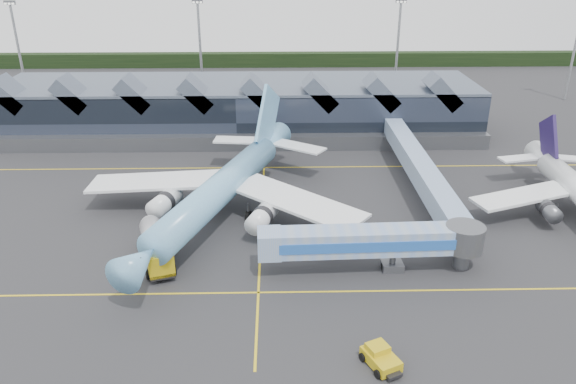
{
  "coord_description": "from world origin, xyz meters",
  "views": [
    {
      "loc": [
        2.02,
        -57.88,
        33.93
      ],
      "look_at": [
        3.47,
        6.85,
        5.0
      ],
      "focal_mm": 35.0,
      "sensor_mm": 36.0,
      "label": 1
    }
  ],
  "objects_px": {
    "jet_bridge": "(384,241)",
    "fuel_truck": "(155,244)",
    "pushback_tug": "(381,358)",
    "main_airliner": "(224,186)"
  },
  "relations": [
    {
      "from": "jet_bridge",
      "to": "fuel_truck",
      "type": "bearing_deg",
      "value": 171.94
    },
    {
      "from": "jet_bridge",
      "to": "fuel_truck",
      "type": "distance_m",
      "value": 26.09
    },
    {
      "from": "fuel_truck",
      "to": "jet_bridge",
      "type": "bearing_deg",
      "value": -24.31
    },
    {
      "from": "pushback_tug",
      "to": "main_airliner",
      "type": "bearing_deg",
      "value": 93.11
    },
    {
      "from": "jet_bridge",
      "to": "fuel_truck",
      "type": "height_order",
      "value": "jet_bridge"
    },
    {
      "from": "jet_bridge",
      "to": "pushback_tug",
      "type": "distance_m",
      "value": 16.14
    },
    {
      "from": "main_airliner",
      "to": "pushback_tug",
      "type": "height_order",
      "value": "main_airliner"
    },
    {
      "from": "jet_bridge",
      "to": "pushback_tug",
      "type": "height_order",
      "value": "jet_bridge"
    },
    {
      "from": "pushback_tug",
      "to": "jet_bridge",
      "type": "bearing_deg",
      "value": 54.48
    },
    {
      "from": "fuel_truck",
      "to": "pushback_tug",
      "type": "relative_size",
      "value": 2.5
    }
  ]
}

